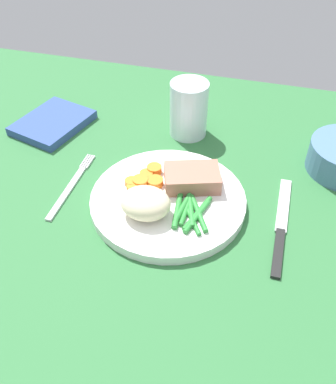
% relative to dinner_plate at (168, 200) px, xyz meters
% --- Properties ---
extents(dining_table, '(1.20, 0.90, 0.02)m').
position_rel_dinner_plate_xyz_m(dining_table, '(0.03, -0.01, -0.02)').
color(dining_table, '#2D6B38').
rests_on(dining_table, ground).
extents(dinner_plate, '(0.24, 0.24, 0.02)m').
position_rel_dinner_plate_xyz_m(dinner_plate, '(0.00, 0.00, 0.00)').
color(dinner_plate, white).
rests_on(dinner_plate, dining_table).
extents(meat_portion, '(0.10, 0.08, 0.03)m').
position_rel_dinner_plate_xyz_m(meat_portion, '(0.03, 0.04, 0.02)').
color(meat_portion, '#A86B56').
rests_on(meat_portion, dinner_plate).
extents(mashed_potatoes, '(0.07, 0.06, 0.04)m').
position_rel_dinner_plate_xyz_m(mashed_potatoes, '(-0.02, -0.04, 0.03)').
color(mashed_potatoes, beige).
rests_on(mashed_potatoes, dinner_plate).
extents(carrot_slices, '(0.06, 0.07, 0.01)m').
position_rel_dinner_plate_xyz_m(carrot_slices, '(-0.05, 0.02, 0.01)').
color(carrot_slices, orange).
rests_on(carrot_slices, dinner_plate).
extents(green_beans, '(0.06, 0.08, 0.01)m').
position_rel_dinner_plate_xyz_m(green_beans, '(0.04, -0.03, 0.01)').
color(green_beans, '#2D8C38').
rests_on(green_beans, dinner_plate).
extents(fork, '(0.01, 0.17, 0.00)m').
position_rel_dinner_plate_xyz_m(fork, '(-0.16, -0.00, -0.01)').
color(fork, silver).
rests_on(fork, dining_table).
extents(knife, '(0.02, 0.21, 0.01)m').
position_rel_dinner_plate_xyz_m(knife, '(0.18, -0.00, -0.01)').
color(knife, black).
rests_on(knife, dining_table).
extents(water_glass, '(0.07, 0.07, 0.10)m').
position_rel_dinner_plate_xyz_m(water_glass, '(-0.02, 0.20, 0.04)').
color(water_glass, silver).
rests_on(water_glass, dining_table).
extents(napkin, '(0.14, 0.16, 0.02)m').
position_rel_dinner_plate_xyz_m(napkin, '(-0.28, 0.15, -0.00)').
color(napkin, '#334C8C').
rests_on(napkin, dining_table).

